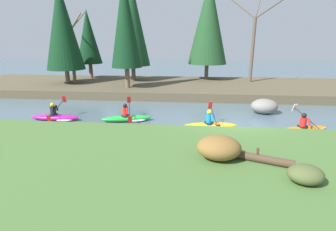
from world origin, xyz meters
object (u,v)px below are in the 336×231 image
kayaker_middle (212,125)px  boulder_midstream (264,106)px  kayaker_trailing (129,118)px  driftwood_log (250,157)px  kayaker_far_back (57,117)px  kayaker_lead (305,129)px

kayaker_middle → boulder_midstream: 4.63m
kayaker_trailing → driftwood_log: size_ratio=1.14×
boulder_midstream → driftwood_log: 8.68m
kayaker_far_back → boulder_midstream: bearing=10.8°
kayaker_lead → driftwood_log: size_ratio=1.13×
kayaker_far_back → driftwood_log: size_ratio=1.14×
kayaker_lead → kayaker_far_back: (-12.85, 0.80, 0.00)m
boulder_midstream → driftwood_log: driftwood_log is taller
driftwood_log → kayaker_far_back: bearing=168.6°
kayaker_lead → kayaker_trailing: (-8.86, 1.02, 0.00)m
kayaker_trailing → driftwood_log: (5.24, -5.95, 0.70)m
kayaker_middle → boulder_midstream: kayaker_middle is taller
kayaker_middle → boulder_midstream: size_ratio=1.77×
driftwood_log → kayaker_middle: bearing=119.2°
kayaker_middle → kayaker_far_back: size_ratio=1.01×
kayaker_lead → boulder_midstream: size_ratio=1.74×
kayaker_middle → boulder_midstream: bearing=36.3°
kayaker_lead → boulder_midstream: 3.54m
kayaker_lead → kayaker_trailing: 8.92m
kayaker_middle → driftwood_log: driftwood_log is taller
kayaker_lead → kayaker_middle: same height
kayaker_lead → kayaker_far_back: same height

